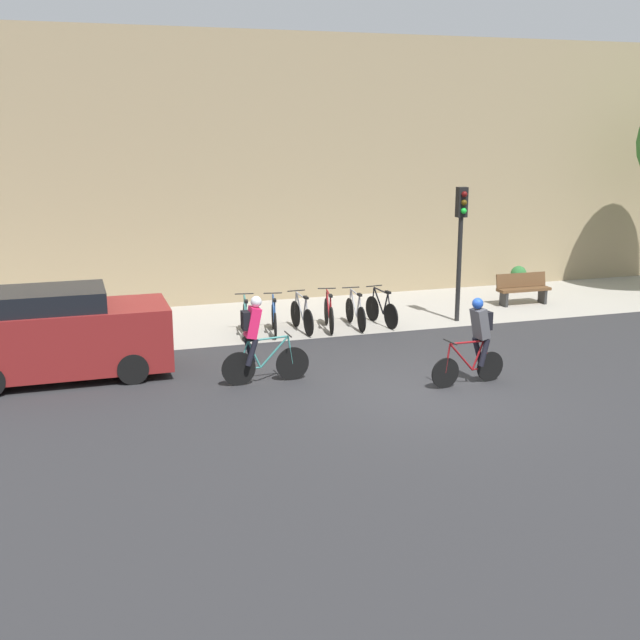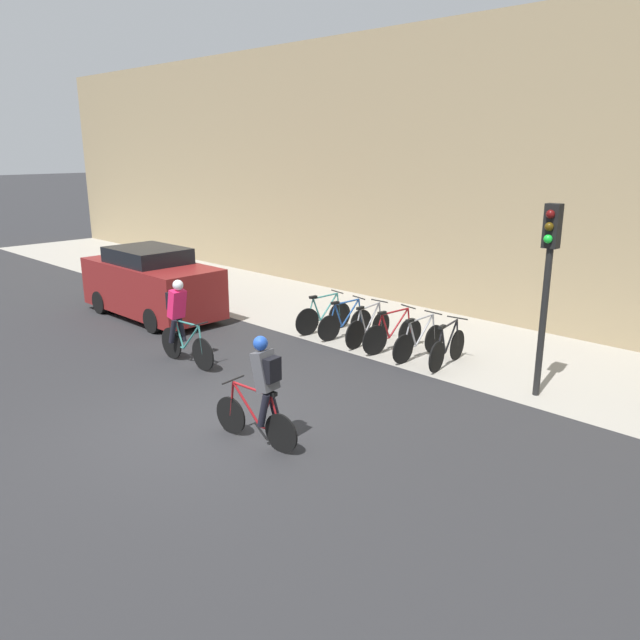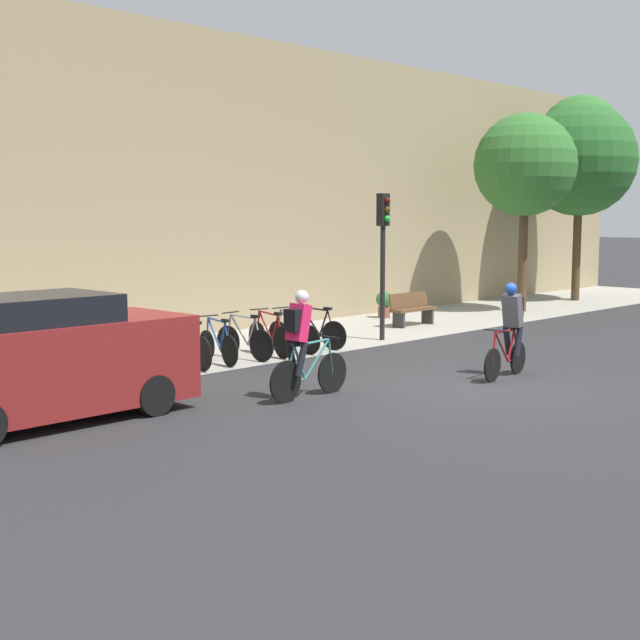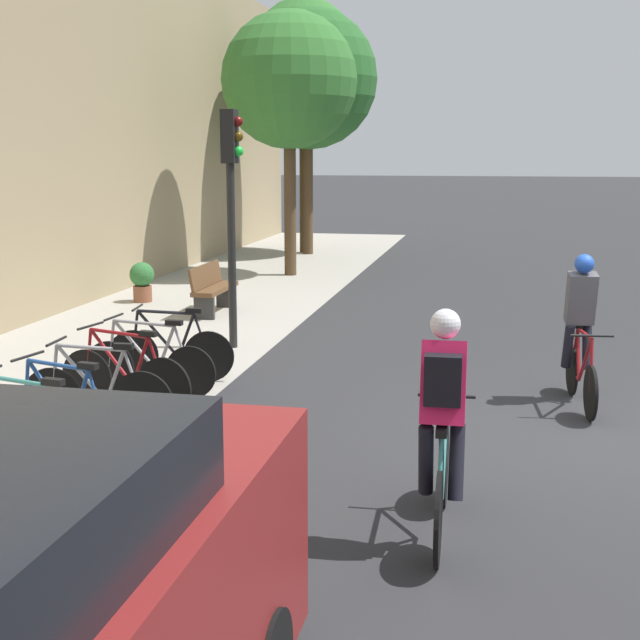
% 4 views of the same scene
% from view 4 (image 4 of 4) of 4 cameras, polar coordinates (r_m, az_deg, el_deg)
% --- Properties ---
extents(ground, '(200.00, 200.00, 0.00)m').
position_cam_4_polar(ground, '(9.77, 18.20, -7.01)').
color(ground, '#2B2B2D').
extents(kerb_strip, '(44.00, 4.50, 0.01)m').
position_cam_4_polar(kerb_strip, '(11.17, -18.79, -4.81)').
color(kerb_strip, '#A39E93').
rests_on(kerb_strip, ground).
extents(cyclist_pink, '(1.79, 0.46, 1.78)m').
position_cam_4_polar(cyclist_pink, '(6.61, 7.87, -6.46)').
color(cyclist_pink, black).
rests_on(cyclist_pink, ground).
extents(cyclist_grey, '(1.66, 0.49, 1.75)m').
position_cam_4_polar(cyclist_grey, '(10.67, 16.34, -0.19)').
color(cyclist_grey, black).
rests_on(cyclist_grey, ground).
extents(parked_bike_0, '(0.46, 1.66, 0.97)m').
position_cam_4_polar(parked_bike_0, '(8.39, -18.27, -7.07)').
color(parked_bike_0, black).
rests_on(parked_bike_0, ground).
extents(parked_bike_1, '(0.47, 1.56, 0.95)m').
position_cam_4_polar(parked_bike_1, '(8.99, -16.02, -5.87)').
color(parked_bike_1, black).
rests_on(parked_bike_1, ground).
extents(parked_bike_2, '(0.46, 1.65, 0.97)m').
position_cam_4_polar(parked_bike_2, '(9.59, -14.08, -4.64)').
color(parked_bike_2, black).
rests_on(parked_bike_2, ground).
extents(parked_bike_3, '(0.49, 1.68, 0.97)m').
position_cam_4_polar(parked_bike_3, '(10.21, -12.37, -3.61)').
color(parked_bike_3, black).
rests_on(parked_bike_3, ground).
extents(parked_bike_4, '(0.46, 1.69, 0.95)m').
position_cam_4_polar(parked_bike_4, '(10.85, -10.85, -2.77)').
color(parked_bike_4, black).
rests_on(parked_bike_4, ground).
extents(parked_bike_5, '(0.46, 1.62, 0.96)m').
position_cam_4_polar(parked_bike_5, '(11.49, -9.52, -1.95)').
color(parked_bike_5, black).
rests_on(parked_bike_5, ground).
extents(traffic_light_pole, '(0.26, 0.30, 3.48)m').
position_cam_4_polar(traffic_light_pole, '(13.10, -5.70, 8.62)').
color(traffic_light_pole, black).
rests_on(traffic_light_pole, ground).
extents(bench, '(1.57, 0.44, 0.89)m').
position_cam_4_polar(bench, '(16.20, -6.90, 2.06)').
color(bench, brown).
rests_on(bench, ground).
extents(street_tree_0, '(3.13, 3.13, 6.06)m').
position_cam_4_polar(street_tree_0, '(21.05, -1.98, 15.05)').
color(street_tree_0, '#4C3823').
rests_on(street_tree_0, ground).
extents(street_tree_1, '(3.88, 3.88, 6.82)m').
position_cam_4_polar(street_tree_1, '(25.49, -0.79, 15.17)').
color(street_tree_1, '#4C3823').
rests_on(street_tree_1, ground).
extents(street_tree_2, '(2.91, 2.91, 7.10)m').
position_cam_4_polar(street_tree_2, '(25.90, -1.03, 16.73)').
color(street_tree_2, '#4C3823').
rests_on(street_tree_2, ground).
extents(potted_plant, '(0.48, 0.48, 0.78)m').
position_cam_4_polar(potted_plant, '(17.65, -11.32, 2.54)').
color(potted_plant, brown).
rests_on(potted_plant, ground).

